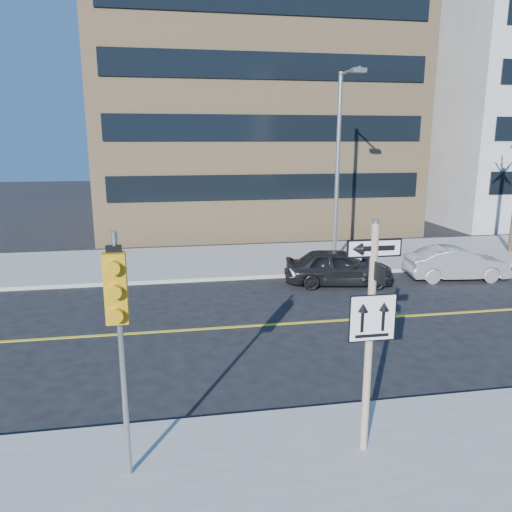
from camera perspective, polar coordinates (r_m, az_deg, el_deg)
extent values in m
plane|color=black|center=(11.68, 7.42, -14.69)|extent=(120.00, 120.00, 0.00)
cylinder|color=silver|center=(8.64, 12.79, -9.54)|extent=(0.13, 0.13, 4.00)
cylinder|color=gray|center=(8.09, 13.53, 3.86)|extent=(0.10, 0.10, 0.06)
cube|color=black|center=(8.17, 13.36, 0.88)|extent=(0.92, 0.03, 0.30)
cube|color=black|center=(8.25, 13.23, -1.49)|extent=(0.03, 0.92, 0.30)
cube|color=white|center=(8.41, 13.17, -6.92)|extent=(0.80, 0.03, 0.80)
cylinder|color=gray|center=(8.07, -15.04, -11.36)|extent=(0.09, 0.09, 4.00)
cube|color=gold|center=(7.47, -15.72, -3.58)|extent=(0.32, 0.22, 1.05)
sphere|color=#8C0705|center=(7.26, -15.98, -1.20)|extent=(0.17, 0.17, 0.17)
sphere|color=black|center=(7.35, -15.81, -3.85)|extent=(0.17, 0.17, 0.17)
sphere|color=black|center=(7.46, -15.64, -6.42)|extent=(0.17, 0.17, 0.17)
imported|color=black|center=(19.22, 9.41, -1.26)|extent=(2.33, 4.30, 1.39)
imported|color=gray|center=(21.24, 21.93, -0.79)|extent=(1.78, 4.06, 1.30)
cylinder|color=gray|center=(22.07, 9.28, 9.70)|extent=(0.18, 0.18, 8.00)
cylinder|color=gray|center=(21.25, 10.63, 20.06)|extent=(0.10, 2.20, 0.10)
cube|color=gray|center=(20.30, 11.65, 20.06)|extent=(0.55, 0.30, 0.16)
cube|color=tan|center=(35.39, -1.48, 19.00)|extent=(18.00, 18.00, 18.00)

